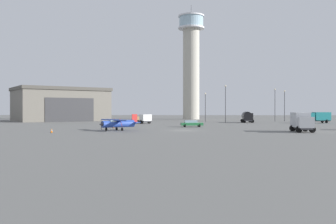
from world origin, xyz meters
TOP-DOWN VIEW (x-y plane):
  - ground_plane at (0.00, 0.00)m, footprint 400.00×400.00m
  - control_tower at (1.16, 78.55)m, footprint 9.89×9.89m
  - hangar at (-40.54, 53.92)m, footprint 33.55×31.85m
  - airplane_blue at (-10.75, -1.11)m, footprint 7.26×8.11m
  - truck_flatbed_white at (-11.19, 32.32)m, footprint 6.33×6.79m
  - truck_box_teal at (35.10, 38.92)m, footprint 6.74×3.93m
  - truck_fuel_tanker_black at (16.72, 41.48)m, footprint 3.24×6.34m
  - truck_box_silver at (18.79, -2.90)m, footprint 3.09×5.84m
  - car_green at (1.40, 13.51)m, footprint 4.75×2.79m
  - light_post_west at (10.79, 41.52)m, footprint 0.44×0.44m
  - light_post_east at (5.49, 48.94)m, footprint 0.44×0.44m
  - light_post_north at (26.74, 52.50)m, footprint 0.44×0.44m
  - light_post_centre at (29.80, 53.27)m, footprint 0.44×0.44m
  - traffic_cone_near_left at (-19.72, -7.80)m, footprint 0.36×0.36m
  - traffic_cone_near_right at (-13.60, 7.92)m, footprint 0.36×0.36m

SIDE VIEW (x-z plane):
  - ground_plane at x=0.00m, z-range 0.00..0.00m
  - traffic_cone_near_right at x=-13.60m, z-range 0.00..0.62m
  - traffic_cone_near_left at x=-19.72m, z-range 0.00..0.66m
  - car_green at x=1.40m, z-range 0.06..1.43m
  - truck_flatbed_white at x=-11.19m, z-range -0.01..2.35m
  - airplane_blue at x=-10.75m, z-range -0.09..2.66m
  - truck_box_teal at x=35.10m, z-range 0.20..3.10m
  - truck_box_silver at x=18.79m, z-range 0.14..3.22m
  - truck_fuel_tanker_black at x=16.72m, z-range 0.17..3.21m
  - light_post_east at x=5.49m, z-range 0.83..9.44m
  - hangar at x=-40.54m, z-range 0.02..10.54m
  - light_post_centre at x=29.80m, z-range 0.85..10.41m
  - light_post_north at x=26.74m, z-range 0.86..10.87m
  - light_post_west at x=10.79m, z-range 0.87..11.27m
  - control_tower at x=1.16m, z-range 0.36..43.61m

